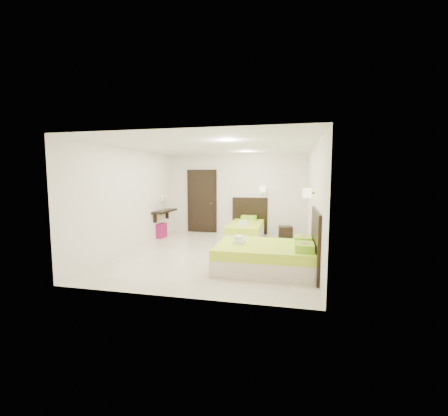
% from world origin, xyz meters
% --- Properties ---
extents(floor, '(5.50, 5.50, 0.00)m').
position_xyz_m(floor, '(0.00, 0.00, 0.00)').
color(floor, beige).
rests_on(floor, ground).
extents(bed_single, '(1.16, 1.93, 1.59)m').
position_xyz_m(bed_single, '(0.44, 1.87, 0.29)').
color(bed_single, beige).
rests_on(bed_single, ground).
extents(bed_double, '(1.99, 1.69, 1.64)m').
position_xyz_m(bed_double, '(1.34, -1.02, 0.30)').
color(bed_double, beige).
rests_on(bed_double, ground).
extents(nightstand, '(0.45, 0.41, 0.37)m').
position_xyz_m(nightstand, '(1.60, 2.28, 0.18)').
color(nightstand, black).
rests_on(nightstand, ground).
extents(ottoman, '(0.45, 0.45, 0.44)m').
position_xyz_m(ottoman, '(-2.29, 1.51, 0.22)').
color(ottoman, '#89124D').
rests_on(ottoman, ground).
extents(door, '(1.02, 0.15, 2.14)m').
position_xyz_m(door, '(-1.20, 2.70, 1.05)').
color(door, black).
rests_on(door, ground).
extents(console_shelf, '(0.35, 1.20, 0.78)m').
position_xyz_m(console_shelf, '(-2.08, 1.60, 0.82)').
color(console_shelf, black).
rests_on(console_shelf, ground).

